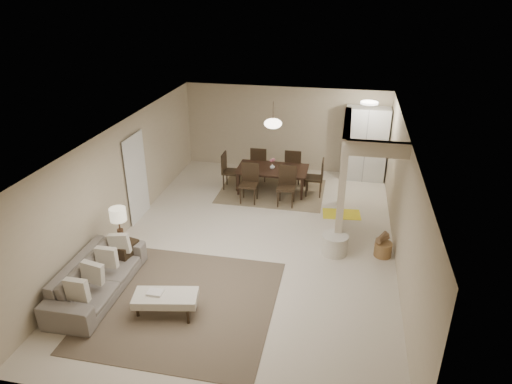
% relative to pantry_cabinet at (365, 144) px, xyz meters
% --- Properties ---
extents(floor, '(9.00, 9.00, 0.00)m').
position_rel_pantry_cabinet_xyz_m(floor, '(-2.35, -4.15, -1.05)').
color(floor, beige).
rests_on(floor, ground).
extents(ceiling, '(9.00, 9.00, 0.00)m').
position_rel_pantry_cabinet_xyz_m(ceiling, '(-2.35, -4.15, 1.45)').
color(ceiling, white).
rests_on(ceiling, back_wall).
extents(back_wall, '(6.00, 0.00, 6.00)m').
position_rel_pantry_cabinet_xyz_m(back_wall, '(-2.35, 0.35, 0.20)').
color(back_wall, '#BAAA8D').
rests_on(back_wall, floor).
extents(left_wall, '(0.00, 9.00, 9.00)m').
position_rel_pantry_cabinet_xyz_m(left_wall, '(-5.35, -4.15, 0.20)').
color(left_wall, '#BAAA8D').
rests_on(left_wall, floor).
extents(right_wall, '(0.00, 9.00, 9.00)m').
position_rel_pantry_cabinet_xyz_m(right_wall, '(0.65, -4.15, 0.20)').
color(right_wall, '#BAAA8D').
rests_on(right_wall, floor).
extents(partition, '(0.15, 2.50, 2.50)m').
position_rel_pantry_cabinet_xyz_m(partition, '(-0.55, -2.90, 0.20)').
color(partition, '#BAAA8D').
rests_on(partition, floor).
extents(doorway, '(0.04, 0.90, 2.04)m').
position_rel_pantry_cabinet_xyz_m(doorway, '(-5.32, -3.55, -0.03)').
color(doorway, black).
rests_on(doorway, floor).
extents(pantry_cabinet, '(1.20, 0.55, 2.10)m').
position_rel_pantry_cabinet_xyz_m(pantry_cabinet, '(0.00, 0.00, 0.00)').
color(pantry_cabinet, silver).
rests_on(pantry_cabinet, floor).
extents(flush_light, '(0.44, 0.44, 0.05)m').
position_rel_pantry_cabinet_xyz_m(flush_light, '(-0.05, -0.95, 1.41)').
color(flush_light, white).
rests_on(flush_light, ceiling).
extents(living_rug, '(3.20, 3.20, 0.01)m').
position_rel_pantry_cabinet_xyz_m(living_rug, '(-3.15, -6.48, -1.04)').
color(living_rug, brown).
rests_on(living_rug, floor).
extents(sofa, '(2.35, 0.94, 0.68)m').
position_rel_pantry_cabinet_xyz_m(sofa, '(-4.80, -6.48, -0.71)').
color(sofa, slate).
rests_on(sofa, floor).
extents(ottoman_bench, '(1.17, 0.70, 0.39)m').
position_rel_pantry_cabinet_xyz_m(ottoman_bench, '(-3.35, -6.78, -0.74)').
color(ottoman_bench, beige).
rests_on(ottoman_bench, living_rug).
extents(side_table, '(0.57, 0.57, 0.53)m').
position_rel_pantry_cabinet_xyz_m(side_table, '(-4.75, -5.55, -0.79)').
color(side_table, black).
rests_on(side_table, floor).
extents(table_lamp, '(0.32, 0.32, 0.76)m').
position_rel_pantry_cabinet_xyz_m(table_lamp, '(-4.75, -5.55, 0.04)').
color(table_lamp, '#49301F').
rests_on(table_lamp, side_table).
extents(round_pouf, '(0.55, 0.55, 0.43)m').
position_rel_pantry_cabinet_xyz_m(round_pouf, '(-0.60, -4.25, -0.84)').
color(round_pouf, beige).
rests_on(round_pouf, floor).
extents(wicker_basket, '(0.43, 0.43, 0.31)m').
position_rel_pantry_cabinet_xyz_m(wicker_basket, '(0.40, -4.15, -0.90)').
color(wicker_basket, brown).
rests_on(wicker_basket, floor).
extents(dining_rug, '(2.80, 2.10, 0.01)m').
position_rel_pantry_cabinet_xyz_m(dining_rug, '(-2.42, -1.44, -1.04)').
color(dining_rug, '#78634A').
rests_on(dining_rug, floor).
extents(dining_table, '(1.90, 1.07, 0.67)m').
position_rel_pantry_cabinet_xyz_m(dining_table, '(-2.42, -1.44, -0.72)').
color(dining_table, black).
rests_on(dining_table, dining_rug).
extents(dining_chairs, '(2.72, 1.98, 1.01)m').
position_rel_pantry_cabinet_xyz_m(dining_chairs, '(-2.42, -1.44, -0.54)').
color(dining_chairs, black).
rests_on(dining_chairs, dining_rug).
extents(vase, '(0.15, 0.15, 0.14)m').
position_rel_pantry_cabinet_xyz_m(vase, '(-2.42, -1.44, -0.31)').
color(vase, silver).
rests_on(vase, dining_table).
extents(yellow_mat, '(0.97, 0.65, 0.01)m').
position_rel_pantry_cabinet_xyz_m(yellow_mat, '(-0.50, -2.43, -1.04)').
color(yellow_mat, yellow).
rests_on(yellow_mat, floor).
extents(pendant_light, '(0.46, 0.46, 0.71)m').
position_rel_pantry_cabinet_xyz_m(pendant_light, '(-2.42, -1.44, 0.87)').
color(pendant_light, '#49301F').
rests_on(pendant_light, ceiling).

